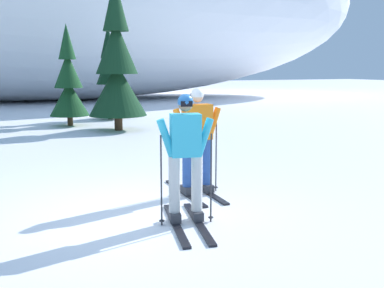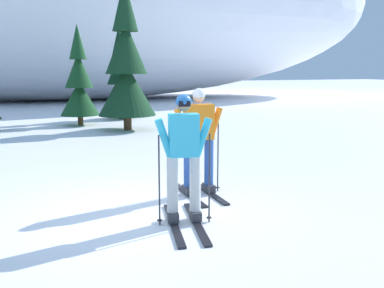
{
  "view_description": "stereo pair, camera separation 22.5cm",
  "coord_description": "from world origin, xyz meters",
  "px_view_note": "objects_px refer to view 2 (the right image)",
  "views": [
    {
      "loc": [
        -1.58,
        -5.82,
        2.04
      ],
      "look_at": [
        0.98,
        0.0,
        0.95
      ],
      "focal_mm": 41.4,
      "sensor_mm": 36.0,
      "label": 1
    },
    {
      "loc": [
        -1.38,
        -5.91,
        2.04
      ],
      "look_at": [
        0.98,
        0.0,
        0.95
      ],
      "focal_mm": 41.4,
      "sensor_mm": 36.0,
      "label": 2
    }
  ],
  "objects_px": {
    "skier_cyan_jacket": "(184,157)",
    "pine_tree_right": "(126,68)",
    "skier_orange_jacket": "(199,139)",
    "pine_tree_far_right": "(120,80)",
    "pine_tree_center_right": "(79,83)"
  },
  "relations": [
    {
      "from": "pine_tree_far_right",
      "to": "skier_orange_jacket",
      "type": "bearing_deg",
      "value": -96.35
    },
    {
      "from": "skier_orange_jacket",
      "to": "pine_tree_far_right",
      "type": "bearing_deg",
      "value": 83.65
    },
    {
      "from": "pine_tree_center_right",
      "to": "pine_tree_far_right",
      "type": "xyz_separation_m",
      "value": [
        1.81,
        1.45,
        0.05
      ]
    },
    {
      "from": "skier_orange_jacket",
      "to": "pine_tree_far_right",
      "type": "xyz_separation_m",
      "value": [
        1.25,
        11.28,
        0.64
      ]
    },
    {
      "from": "skier_cyan_jacket",
      "to": "pine_tree_far_right",
      "type": "distance_m",
      "value": 12.62
    },
    {
      "from": "pine_tree_center_right",
      "to": "pine_tree_far_right",
      "type": "bearing_deg",
      "value": 38.79
    },
    {
      "from": "skier_orange_jacket",
      "to": "pine_tree_far_right",
      "type": "relative_size",
      "value": 0.47
    },
    {
      "from": "skier_cyan_jacket",
      "to": "skier_orange_jacket",
      "type": "xyz_separation_m",
      "value": [
        0.7,
        1.17,
        0.03
      ]
    },
    {
      "from": "skier_orange_jacket",
      "to": "pine_tree_right",
      "type": "relative_size",
      "value": 0.35
    },
    {
      "from": "skier_cyan_jacket",
      "to": "pine_tree_right",
      "type": "relative_size",
      "value": 0.35
    },
    {
      "from": "skier_orange_jacket",
      "to": "pine_tree_far_right",
      "type": "distance_m",
      "value": 11.37
    },
    {
      "from": "pine_tree_center_right",
      "to": "pine_tree_right",
      "type": "relative_size",
      "value": 0.73
    },
    {
      "from": "skier_cyan_jacket",
      "to": "pine_tree_right",
      "type": "distance_m",
      "value": 9.3
    },
    {
      "from": "skier_cyan_jacket",
      "to": "skier_orange_jacket",
      "type": "height_order",
      "value": "skier_orange_jacket"
    },
    {
      "from": "pine_tree_right",
      "to": "pine_tree_far_right",
      "type": "bearing_deg",
      "value": 81.13
    }
  ]
}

